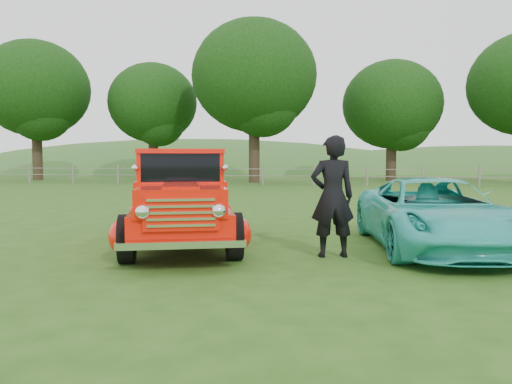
% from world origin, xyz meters
% --- Properties ---
extents(ground, '(140.00, 140.00, 0.00)m').
position_xyz_m(ground, '(0.00, 0.00, 0.00)').
color(ground, '#284D14').
rests_on(ground, ground).
extents(distant_hills, '(116.00, 60.00, 18.00)m').
position_xyz_m(distant_hills, '(-4.08, 59.46, -4.55)').
color(distant_hills, '#3A6525').
rests_on(distant_hills, ground).
extents(fence_line, '(48.00, 0.12, 1.20)m').
position_xyz_m(fence_line, '(0.00, 22.00, 0.60)').
color(fence_line, slate).
rests_on(fence_line, ground).
extents(tree_far_west, '(7.60, 7.60, 9.93)m').
position_xyz_m(tree_far_west, '(-20.00, 26.00, 6.49)').
color(tree_far_west, black).
rests_on(tree_far_west, ground).
extents(tree_mid_west, '(6.40, 6.40, 8.46)m').
position_xyz_m(tree_mid_west, '(-12.00, 28.00, 5.55)').
color(tree_mid_west, black).
rests_on(tree_mid_west, ground).
extents(tree_near_west, '(8.00, 8.00, 10.42)m').
position_xyz_m(tree_near_west, '(-4.00, 25.00, 6.80)').
color(tree_near_west, black).
rests_on(tree_near_west, ground).
extents(tree_near_east, '(6.80, 6.80, 8.33)m').
position_xyz_m(tree_near_east, '(5.00, 29.00, 5.25)').
color(tree_near_east, black).
rests_on(tree_near_east, ground).
extents(red_pickup, '(3.30, 5.28, 1.78)m').
position_xyz_m(red_pickup, '(-1.48, 2.01, 0.80)').
color(red_pickup, black).
rests_on(red_pickup, ground).
extents(teal_sedan, '(2.62, 4.76, 1.26)m').
position_xyz_m(teal_sedan, '(3.07, 2.29, 0.63)').
color(teal_sedan, '#2FBFB0').
rests_on(teal_sedan, ground).
extents(man, '(0.82, 0.64, 1.99)m').
position_xyz_m(man, '(1.31, 1.33, 0.99)').
color(man, black).
rests_on(man, ground).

